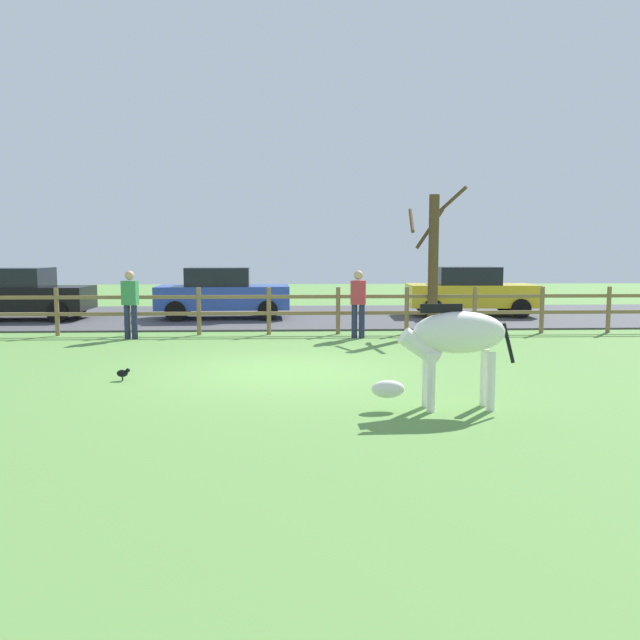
% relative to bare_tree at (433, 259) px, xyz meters
% --- Properties ---
extents(ground_plane, '(60.00, 60.00, 0.00)m').
position_rel_bare_tree_xyz_m(ground_plane, '(-3.68, -4.92, -1.89)').
color(ground_plane, '#5B8C42').
extents(parking_asphalt, '(28.00, 7.40, 0.05)m').
position_rel_bare_tree_xyz_m(parking_asphalt, '(-3.68, 4.38, -1.87)').
color(parking_asphalt, '#47474C').
rests_on(parking_asphalt, ground_plane).
extents(paddock_fence, '(21.18, 0.11, 1.20)m').
position_rel_bare_tree_xyz_m(paddock_fence, '(-4.14, 0.08, -1.21)').
color(paddock_fence, olive).
rests_on(paddock_fence, ground_plane).
extents(bare_tree, '(1.49, 1.34, 3.73)m').
position_rel_bare_tree_xyz_m(bare_tree, '(0.00, 0.00, 0.00)').
color(bare_tree, '#513A23').
rests_on(bare_tree, ground_plane).
extents(zebra, '(1.93, 0.51, 1.41)m').
position_rel_bare_tree_xyz_m(zebra, '(-1.44, -7.74, -0.97)').
color(zebra, white).
rests_on(zebra, ground_plane).
extents(crow_on_grass, '(0.21, 0.10, 0.20)m').
position_rel_bare_tree_xyz_m(crow_on_grass, '(-6.32, -5.65, -1.77)').
color(crow_on_grass, black).
rests_on(crow_on_grass, ground_plane).
extents(parked_car_blue, '(4.06, 2.01, 1.56)m').
position_rel_bare_tree_xyz_m(parked_car_blue, '(-5.69, 3.67, -1.05)').
color(parked_car_blue, '#2D4CAD').
rests_on(parked_car_blue, parking_asphalt).
extents(parked_car_yellow, '(4.08, 2.04, 1.56)m').
position_rel_bare_tree_xyz_m(parked_car_yellow, '(2.13, 4.12, -1.05)').
color(parked_car_yellow, yellow).
rests_on(parked_car_yellow, parking_asphalt).
extents(parked_car_black, '(4.00, 1.89, 1.56)m').
position_rel_bare_tree_xyz_m(parked_car_black, '(-11.72, 3.50, -1.05)').
color(parked_car_black, black).
rests_on(parked_car_black, parking_asphalt).
extents(visitor_left_of_tree, '(0.39, 0.27, 1.64)m').
position_rel_bare_tree_xyz_m(visitor_left_of_tree, '(-7.43, -0.60, -0.99)').
color(visitor_left_of_tree, '#232847').
rests_on(visitor_left_of_tree, ground_plane).
extents(visitor_right_of_tree, '(0.39, 0.28, 1.64)m').
position_rel_bare_tree_xyz_m(visitor_right_of_tree, '(-1.96, -0.71, -0.99)').
color(visitor_right_of_tree, '#232847').
rests_on(visitor_right_of_tree, ground_plane).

